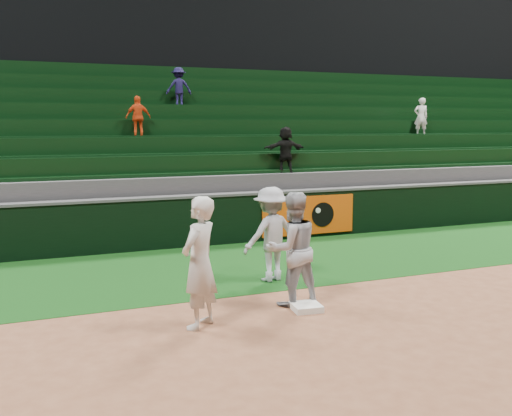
{
  "coord_description": "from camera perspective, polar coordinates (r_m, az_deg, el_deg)",
  "views": [
    {
      "loc": [
        -3.67,
        -8.0,
        2.93
      ],
      "look_at": [
        0.45,
        2.3,
        1.3
      ],
      "focal_mm": 40.0,
      "sensor_mm": 36.0,
      "label": 1
    }
  ],
  "objects": [
    {
      "name": "ground",
      "position": [
        9.28,
        2.75,
        -10.06
      ],
      "size": [
        70.0,
        70.0,
        0.0
      ],
      "primitive_type": "plane",
      "color": "brown",
      "rests_on": "ground"
    },
    {
      "name": "foul_grass",
      "position": [
        11.96,
        -3.25,
        -5.81
      ],
      "size": [
        36.0,
        4.2,
        0.01
      ],
      "primitive_type": "cube",
      "color": "#0D350F",
      "rests_on": "ground"
    },
    {
      "name": "upper_deck",
      "position": [
        25.9,
        -13.97,
        14.94
      ],
      "size": [
        40.0,
        12.0,
        12.0
      ],
      "primitive_type": "cube",
      "color": "black",
      "rests_on": "ground"
    },
    {
      "name": "first_base",
      "position": [
        9.24,
        5.04,
        -9.84
      ],
      "size": [
        0.49,
        0.49,
        0.1
      ],
      "primitive_type": "cube",
      "rotation": [
        0.0,
        0.0,
        -0.11
      ],
      "color": "white",
      "rests_on": "ground"
    },
    {
      "name": "first_baseman",
      "position": [
        8.27,
        -5.68,
        -5.46
      ],
      "size": [
        0.83,
        0.81,
        1.93
      ],
      "primitive_type": "imported",
      "rotation": [
        0.0,
        0.0,
        3.89
      ],
      "color": "silver",
      "rests_on": "ground"
    },
    {
      "name": "baserunner",
      "position": [
        9.28,
        3.66,
        -4.1
      ],
      "size": [
        0.93,
        0.74,
        1.86
      ],
      "primitive_type": "imported",
      "rotation": [
        0.0,
        0.0,
        3.18
      ],
      "color": "#A3A6AD",
      "rests_on": "ground"
    },
    {
      "name": "base_coach",
      "position": [
        10.67,
        1.51,
        -2.64
      ],
      "size": [
        1.26,
        0.9,
        1.77
      ],
      "primitive_type": "imported",
      "rotation": [
        0.0,
        0.0,
        3.36
      ],
      "color": "#A4A8B2",
      "rests_on": "foul_grass"
    },
    {
      "name": "field_wall",
      "position": [
        13.9,
        -6.06,
        -1.2
      ],
      "size": [
        36.0,
        0.45,
        1.25
      ],
      "color": "black",
      "rests_on": "ground"
    },
    {
      "name": "stadium_seating",
      "position": [
        17.41,
        -9.6,
        4.2
      ],
      "size": [
        36.0,
        5.95,
        5.09
      ],
      "color": "#38383B",
      "rests_on": "ground"
    }
  ]
}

